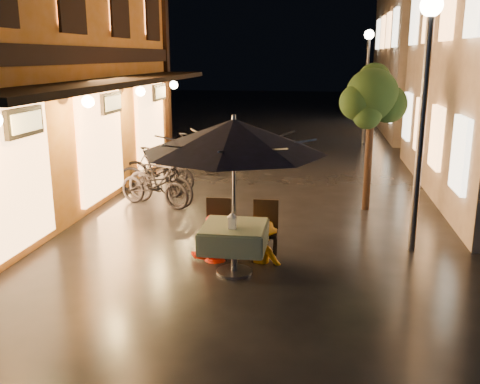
% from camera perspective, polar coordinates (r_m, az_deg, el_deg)
% --- Properties ---
extents(ground, '(90.00, 90.00, 0.00)m').
position_cam_1_polar(ground, '(7.96, -2.06, -10.07)').
color(ground, black).
rests_on(ground, ground).
extents(east_building_far, '(7.30, 10.30, 7.30)m').
position_cam_1_polar(east_building_far, '(25.86, 23.10, 14.05)').
color(east_building_far, '#C5B19D').
rests_on(east_building_far, ground).
extents(street_tree, '(1.43, 1.20, 3.15)m').
position_cam_1_polar(street_tree, '(11.71, 13.97, 9.67)').
color(street_tree, black).
rests_on(street_tree, ground).
extents(streetlamp_near, '(0.36, 0.36, 4.23)m').
position_cam_1_polar(streetlamp_near, '(9.27, 19.17, 11.27)').
color(streetlamp_near, '#59595E').
rests_on(streetlamp_near, ground).
extents(streetlamp_far, '(0.36, 0.36, 4.23)m').
position_cam_1_polar(streetlamp_far, '(21.19, 13.43, 12.95)').
color(streetlamp_far, '#59595E').
rests_on(streetlamp_far, ground).
extents(cafe_table, '(0.99, 0.99, 0.78)m').
position_cam_1_polar(cafe_table, '(8.23, -0.63, -4.83)').
color(cafe_table, '#59595E').
rests_on(cafe_table, ground).
extents(patio_umbrella, '(2.75, 2.75, 2.46)m').
position_cam_1_polar(patio_umbrella, '(7.86, -0.66, 5.99)').
color(patio_umbrella, '#59595E').
rests_on(patio_umbrella, ground).
extents(cafe_chair_left, '(0.42, 0.42, 0.97)m').
position_cam_1_polar(cafe_chair_left, '(9.00, -2.39, -3.47)').
color(cafe_chair_left, black).
rests_on(cafe_chair_left, ground).
extents(cafe_chair_right, '(0.42, 0.42, 0.97)m').
position_cam_1_polar(cafe_chair_right, '(8.89, 2.69, -3.71)').
color(cafe_chair_right, black).
rests_on(cafe_chair_right, ground).
extents(table_lantern, '(0.16, 0.16, 0.25)m').
position_cam_1_polar(table_lantern, '(7.97, -0.83, -2.96)').
color(table_lantern, white).
rests_on(table_lantern, cafe_table).
extents(person_orange, '(0.84, 0.73, 1.47)m').
position_cam_1_polar(person_orange, '(8.78, -3.06, -2.61)').
color(person_orange, '#F52206').
rests_on(person_orange, ground).
extents(person_yellow, '(0.99, 0.76, 1.36)m').
position_cam_1_polar(person_yellow, '(8.69, 2.44, -3.16)').
color(person_yellow, orange).
rests_on(person_yellow, ground).
extents(bicycle_0, '(1.95, 1.23, 0.97)m').
position_cam_1_polar(bicycle_0, '(12.08, -9.10, 0.72)').
color(bicycle_0, black).
rests_on(bicycle_0, ground).
extents(bicycle_1, '(1.91, 1.20, 1.11)m').
position_cam_1_polar(bicycle_1, '(12.16, -8.56, 1.19)').
color(bicycle_1, black).
rests_on(bicycle_1, ground).
extents(bicycle_2, '(1.93, 0.78, 0.99)m').
position_cam_1_polar(bicycle_2, '(13.27, -8.93, 2.01)').
color(bicycle_2, black).
rests_on(bicycle_2, ground).
extents(bicycle_3, '(1.76, 0.80, 1.02)m').
position_cam_1_polar(bicycle_3, '(14.02, -9.02, 2.73)').
color(bicycle_3, black).
rests_on(bicycle_3, ground).
extents(bicycle_4, '(1.57, 0.61, 0.81)m').
position_cam_1_polar(bicycle_4, '(15.27, -4.95, 3.40)').
color(bicycle_4, black).
rests_on(bicycle_4, ground).
extents(bicycle_5, '(1.91, 0.73, 1.12)m').
position_cam_1_polar(bicycle_5, '(15.67, -5.06, 4.24)').
color(bicycle_5, black).
rests_on(bicycle_5, ground).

